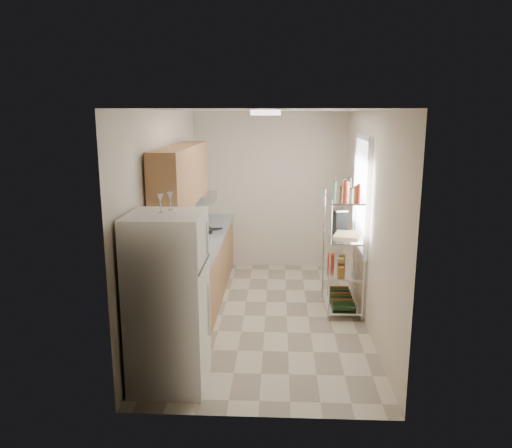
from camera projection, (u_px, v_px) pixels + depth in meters
The scene contains 16 objects.
room at pixel (266, 218), 6.17m from camera, with size 2.52×4.42×2.62m.
counter_run at pixel (199, 271), 6.82m from camera, with size 0.63×3.51×0.90m.
upper_cabinets at pixel (181, 175), 6.20m from camera, with size 0.33×2.20×0.72m, color #A57146.
range_hood at pixel (197, 198), 7.07m from camera, with size 0.50×0.60×0.12m, color #B7BABC.
window at pixel (362, 194), 6.40m from camera, with size 0.06×1.00×1.46m, color white.
bakers_rack at pixel (344, 228), 6.45m from camera, with size 0.45×0.90×1.73m.
ceiling_dome at pixel (266, 113), 5.60m from camera, with size 0.34×0.34×0.06m, color white.
refrigerator at pixel (168, 301), 4.68m from camera, with size 0.69×0.69×1.68m, color white.
wine_glass_a at pixel (160, 203), 4.52m from camera, with size 0.06×0.06×0.17m, color silver, non-canonical shape.
wine_glass_b at pixel (170, 201), 4.65m from camera, with size 0.06×0.06×0.17m, color silver, non-canonical shape.
rice_cooker at pixel (199, 235), 6.57m from camera, with size 0.24×0.24×0.19m, color white.
frying_pan_large at pixel (202, 229), 7.21m from camera, with size 0.26×0.26×0.05m, color black.
frying_pan_small at pixel (204, 231), 7.07m from camera, with size 0.23×0.23×0.05m, color black.
cutting_board at pixel (347, 235), 6.44m from camera, with size 0.32×0.41×0.03m, color tan.
espresso_machine at pixel (339, 219), 6.77m from camera, with size 0.16×0.25×0.29m, color black.
storage_bag at pixel (331, 259), 6.75m from camera, with size 0.09×0.12×0.14m, color red.
Camera 1 is at (0.16, -6.04, 2.57)m, focal length 35.00 mm.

